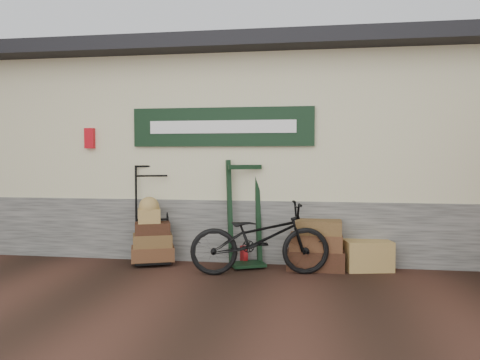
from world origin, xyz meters
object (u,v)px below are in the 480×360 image
object	(u,v)px
suitcase_stack	(316,244)
green_barrow	(245,213)
bicycle	(260,234)
wicker_hamper	(367,255)
porter_trolley	(152,213)

from	to	relation	value
suitcase_stack	green_barrow	bearing A→B (deg)	177.82
suitcase_stack	bicycle	distance (m)	0.86
suitcase_stack	wicker_hamper	xyz separation A→B (m)	(0.69, 0.04, -0.14)
porter_trolley	wicker_hamper	size ratio (longest dim) A/B	2.34
suitcase_stack	wicker_hamper	world-z (taller)	suitcase_stack
porter_trolley	bicycle	size ratio (longest dim) A/B	0.79
suitcase_stack	bicycle	size ratio (longest dim) A/B	0.42
suitcase_stack	wicker_hamper	bearing A→B (deg)	3.10
suitcase_stack	wicker_hamper	distance (m)	0.70
wicker_hamper	bicycle	size ratio (longest dim) A/B	0.34
green_barrow	bicycle	xyz separation A→B (m)	(0.26, -0.46, -0.21)
green_barrow	wicker_hamper	distance (m)	1.76
green_barrow	suitcase_stack	size ratio (longest dim) A/B	1.93
porter_trolley	wicker_hamper	world-z (taller)	porter_trolley
green_barrow	wicker_hamper	bearing A→B (deg)	-23.47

